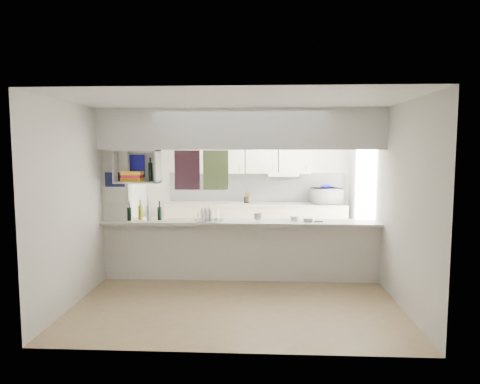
# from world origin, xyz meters

# --- Properties ---
(floor) EXTENTS (4.80, 4.80, 0.00)m
(floor) POSITION_xyz_m (0.00, 0.00, 0.00)
(floor) COLOR #988058
(floor) RESTS_ON ground
(ceiling) EXTENTS (4.80, 4.80, 0.00)m
(ceiling) POSITION_xyz_m (0.00, 0.00, 2.60)
(ceiling) COLOR white
(ceiling) RESTS_ON wall_back
(wall_back) EXTENTS (4.20, 0.00, 4.20)m
(wall_back) POSITION_xyz_m (0.00, 2.40, 1.30)
(wall_back) COLOR silver
(wall_back) RESTS_ON floor
(wall_left) EXTENTS (0.00, 4.80, 4.80)m
(wall_left) POSITION_xyz_m (-2.10, 0.00, 1.30)
(wall_left) COLOR silver
(wall_left) RESTS_ON floor
(wall_right) EXTENTS (0.00, 4.80, 4.80)m
(wall_right) POSITION_xyz_m (2.10, 0.00, 1.30)
(wall_right) COLOR silver
(wall_right) RESTS_ON floor
(servery_partition) EXTENTS (4.20, 0.50, 2.60)m
(servery_partition) POSITION_xyz_m (-0.17, 0.00, 1.66)
(servery_partition) COLOR silver
(servery_partition) RESTS_ON floor
(cubby_shelf) EXTENTS (0.65, 0.35, 0.50)m
(cubby_shelf) POSITION_xyz_m (-1.57, -0.06, 1.71)
(cubby_shelf) COLOR white
(cubby_shelf) RESTS_ON bulkhead
(kitchen_run) EXTENTS (3.60, 0.63, 2.24)m
(kitchen_run) POSITION_xyz_m (0.16, 2.14, 0.83)
(kitchen_run) COLOR beige
(kitchen_run) RESTS_ON floor
(microwave) EXTENTS (0.62, 0.47, 0.32)m
(microwave) POSITION_xyz_m (1.61, 2.07, 1.08)
(microwave) COLOR white
(microwave) RESTS_ON bench_top
(bowl) EXTENTS (0.22, 0.22, 0.05)m
(bowl) POSITION_xyz_m (1.60, 2.05, 1.26)
(bowl) COLOR #100D96
(bowl) RESTS_ON microwave
(dish_rack) EXTENTS (0.47, 0.42, 0.21)m
(dish_rack) POSITION_xyz_m (-0.49, -0.05, 1.00)
(dish_rack) COLOR silver
(dish_rack) RESTS_ON breakfast_bar
(cup) EXTENTS (0.15, 0.15, 0.10)m
(cup) POSITION_xyz_m (0.27, -0.03, 0.99)
(cup) COLOR white
(cup) RESTS_ON dish_rack
(wine_bottles) EXTENTS (0.51, 0.14, 0.32)m
(wine_bottles) POSITION_xyz_m (-1.47, -0.03, 1.04)
(wine_bottles) COLOR black
(wine_bottles) RESTS_ON breakfast_bar
(plastic_tubs) EXTENTS (0.49, 0.21, 0.07)m
(plastic_tubs) POSITION_xyz_m (0.91, 0.00, 0.95)
(plastic_tubs) COLOR silver
(plastic_tubs) RESTS_ON breakfast_bar
(utensil_jar) EXTENTS (0.09, 0.09, 0.13)m
(utensil_jar) POSITION_xyz_m (0.01, 2.15, 0.99)
(utensil_jar) COLOR black
(utensil_jar) RESTS_ON bench_top
(knife_block) EXTENTS (0.12, 0.11, 0.21)m
(knife_block) POSITION_xyz_m (0.04, 2.18, 1.03)
(knife_block) COLOR #543A1C
(knife_block) RESTS_ON bench_top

